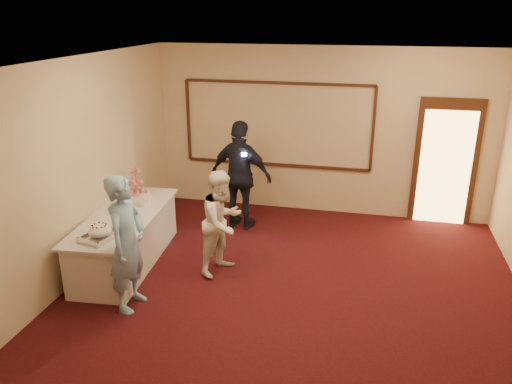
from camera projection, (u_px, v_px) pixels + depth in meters
floor at (286, 313)px, 6.23m from camera, size 7.00×7.00×0.00m
room_walls at (290, 157)px, 5.53m from camera, size 6.04×7.04×3.02m
wall_molding at (277, 125)px, 9.02m from camera, size 3.45×0.04×1.55m
doorway at (445, 163)px, 8.56m from camera, size 1.05×0.07×2.20m
buffet_table at (126, 239)px, 7.34m from camera, size 1.12×2.44×0.77m
pavlova_tray at (100, 233)px, 6.45m from camera, size 0.46×0.57×0.19m
cupcake_stand at (136, 183)px, 8.02m from camera, size 0.33×0.33×0.48m
plate_stack_a at (125, 207)px, 7.28m from camera, size 0.21×0.21×0.18m
plate_stack_b at (145, 201)px, 7.53m from camera, size 0.19×0.19×0.16m
tart at (123, 221)px, 6.95m from camera, size 0.25×0.25×0.05m
man at (127, 244)px, 6.10m from camera, size 0.45×0.66×1.75m
woman at (222, 222)px, 7.00m from camera, size 0.82×0.90×1.51m
guest at (241, 176)px, 8.38m from camera, size 1.17×0.67×1.87m
camera_flash at (244, 154)px, 8.02m from camera, size 0.08×0.05×0.05m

